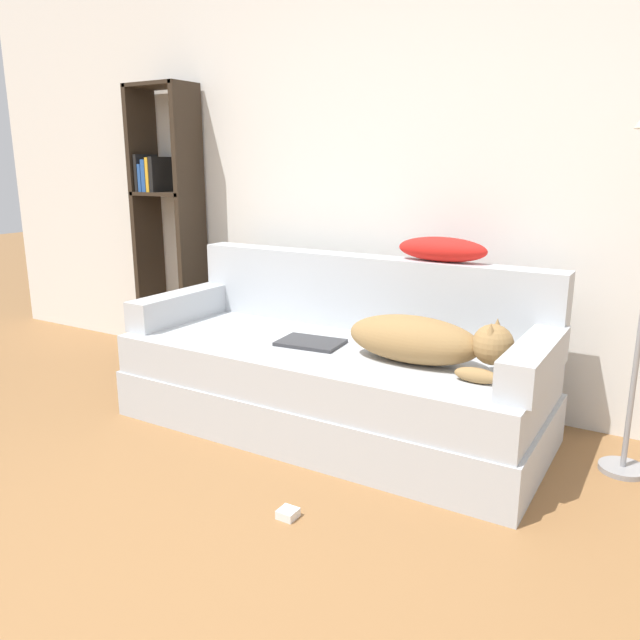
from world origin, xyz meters
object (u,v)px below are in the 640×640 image
object	(u,v)px
couch	(330,387)
throw_pillow	(442,249)
laptop	(311,343)
bookshelf	(166,210)
dog	(425,341)
power_adapter	(288,514)

from	to	relation	value
couch	throw_pillow	size ratio (longest dim) A/B	4.61
couch	throw_pillow	xyz separation A→B (m)	(0.42, 0.40, 0.69)
laptop	throw_pillow	world-z (taller)	throw_pillow
throw_pillow	bookshelf	size ratio (longest dim) A/B	0.25
couch	laptop	bearing A→B (deg)	-156.37
dog	laptop	distance (m)	0.62
laptop	couch	bearing A→B (deg)	17.81
power_adapter	couch	bearing A→B (deg)	109.62
couch	laptop	distance (m)	0.25
throw_pillow	couch	bearing A→B (deg)	-136.52
dog	bookshelf	distance (m)	2.21
couch	power_adapter	size ratio (longest dim) A/B	30.08
laptop	throw_pillow	distance (m)	0.81
couch	power_adapter	xyz separation A→B (m)	(0.29, -0.82, -0.20)
couch	bookshelf	size ratio (longest dim) A/B	1.17
couch	throw_pillow	world-z (taller)	throw_pillow
laptop	power_adapter	xyz separation A→B (m)	(0.38, -0.78, -0.44)
throw_pillow	laptop	bearing A→B (deg)	-139.36
power_adapter	throw_pillow	bearing A→B (deg)	83.99
laptop	power_adapter	size ratio (longest dim) A/B	4.75
dog	throw_pillow	xyz separation A→B (m)	(-0.10, 0.44, 0.35)
laptop	throw_pillow	bearing A→B (deg)	34.81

